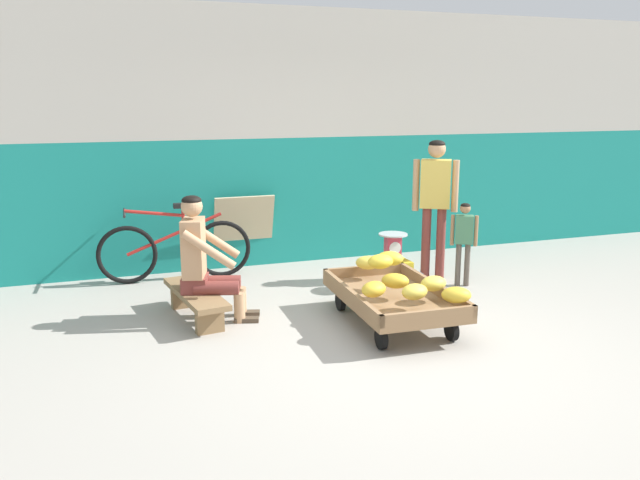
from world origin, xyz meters
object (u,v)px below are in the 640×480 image
plastic_crate (392,275)px  sign_board (243,231)px  vendor_seated (204,259)px  shopping_bag (412,284)px  weighing_scale (393,247)px  customer_adult (435,194)px  bicycle_near_left (175,249)px  customer_child (464,235)px  banana_cart (393,298)px  low_bench (196,298)px

plastic_crate → sign_board: bearing=132.7°
vendor_seated → sign_board: size_ratio=1.31×
shopping_bag → weighing_scale: bearing=105.4°
plastic_crate → customer_adult: customer_adult is taller
vendor_seated → weighing_scale: 2.04m
vendor_seated → bicycle_near_left: 1.41m
sign_board → customer_child: bearing=-37.0°
banana_cart → bicycle_near_left: bearing=128.3°
plastic_crate → weighing_scale: (0.00, -0.00, 0.30)m
banana_cart → weighing_scale: 1.12m
vendor_seated → shopping_bag: (2.10, 0.01, -0.45)m
weighing_scale → sign_board: size_ratio=0.35×
weighing_scale → vendor_seated: bearing=-171.2°
plastic_crate → weighing_scale: 0.30m
plastic_crate → banana_cart: bearing=-115.3°
banana_cart → shopping_bag: size_ratio=6.12×
low_bench → bicycle_near_left: bearing=90.5°
plastic_crate → shopping_bag: bearing=-74.7°
plastic_crate → bicycle_near_left: size_ratio=0.22×
low_bench → vendor_seated: (0.08, -0.03, 0.37)m
weighing_scale → shopping_bag: weighing_scale is taller
plastic_crate → customer_child: (0.76, -0.15, 0.40)m
weighing_scale → customer_adult: size_ratio=0.20×
bicycle_near_left → shopping_bag: size_ratio=6.92×
plastic_crate → customer_child: 0.87m
weighing_scale → customer_child: (0.76, -0.15, 0.10)m
banana_cart → shopping_bag: banana_cart is taller
vendor_seated → customer_adult: bearing=11.4°
low_bench → customer_adult: 2.84m
bicycle_near_left → customer_adult: (2.71, -0.86, 0.60)m
sign_board → customer_child: (2.03, -1.53, 0.12)m
vendor_seated → plastic_crate: size_ratio=3.17×
low_bench → weighing_scale: size_ratio=3.77×
shopping_bag → banana_cart: bearing=-128.6°
bicycle_near_left → customer_adult: size_ratio=1.09×
bicycle_near_left → customer_child: bearing=-23.1°
vendor_seated → customer_adult: 2.69m
vendor_seated → shopping_bag: bearing=0.3°
plastic_crate → customer_adult: bearing=19.7°
vendor_seated → sign_board: vendor_seated is taller
weighing_scale → plastic_crate: bearing=90.0°
banana_cart → low_bench: banana_cart is taller
shopping_bag → customer_adult: bearing=45.2°
low_bench → customer_adult: bearing=10.5°
shopping_bag → vendor_seated: bearing=-179.7°
customer_adult → customer_child: size_ratio=1.71×
bicycle_near_left → sign_board: size_ratio=1.91×
bicycle_near_left → sign_board: 0.89m
customer_adult → bicycle_near_left: bearing=162.3°
banana_cart → vendor_seated: 1.72m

